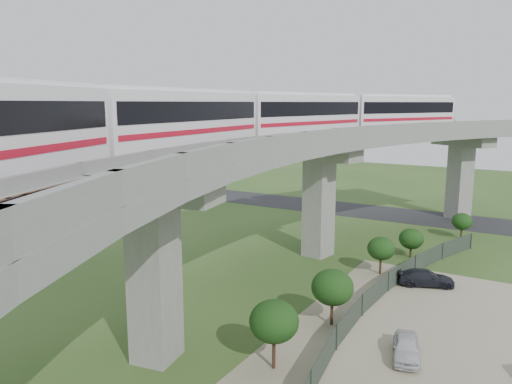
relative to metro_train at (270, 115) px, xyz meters
The scene contains 13 objects.
ground 12.58m from the metro_train, 98.86° to the right, with size 160.00×160.00×0.00m, color #315020.
dirt_lot 18.89m from the metro_train, 18.65° to the right, with size 18.00×26.00×0.04m, color gray.
asphalt_road 30.04m from the metro_train, 90.84° to the left, with size 60.00×8.00×0.03m, color #232326.
viaduct 5.40m from the metro_train, 36.97° to the right, with size 19.58×73.98×11.40m.
metro_train is the anchor object (origin of this frame).
fence 15.09m from the metro_train, 15.48° to the right, with size 3.87×38.73×1.50m.
tree_0 24.93m from the metro_train, 62.28° to the left, with size 1.95×1.95×2.57m.
tree_1 17.34m from the metro_train, 55.79° to the left, with size 2.09×2.09×2.55m.
tree_2 13.50m from the metro_train, 40.22° to the left, with size 2.13×2.13×2.99m.
tree_3 12.96m from the metro_train, 34.36° to the right, with size 2.53×2.53×3.48m.
tree_4 15.90m from the metro_train, 59.96° to the right, with size 2.49×2.49×3.60m.
car_white 17.79m from the metro_train, 28.79° to the right, with size 1.37×3.40×1.16m, color silver.
car_dark 16.34m from the metro_train, 25.34° to the left, with size 1.64×4.03×1.17m, color black.
Camera 1 is at (17.67, -28.64, 13.19)m, focal length 35.00 mm.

